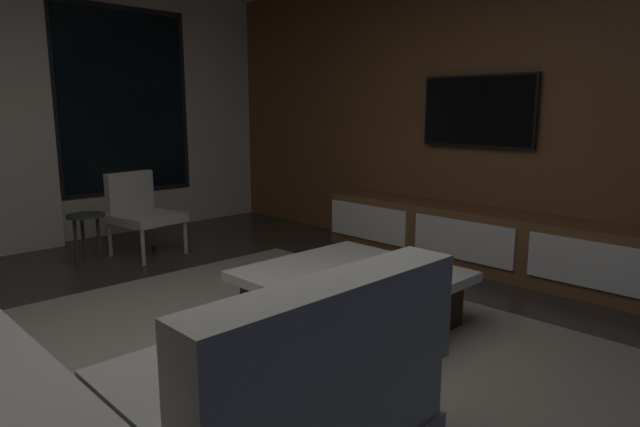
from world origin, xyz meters
The scene contains 10 objects.
floor centered at (0.00, 0.00, 0.00)m, with size 9.20×9.20×0.00m, color #332B26.
media_wall centered at (3.06, 0.00, 1.35)m, with size 0.12×7.80×2.70m.
area_rug centered at (0.35, -0.10, 0.01)m, with size 3.20×3.80×0.01m, color gray.
sectional_couch centered at (-0.95, -0.16, 0.29)m, with size 1.98×2.50×0.82m.
coffee_table centered at (1.04, -0.03, 0.19)m, with size 1.16×1.16×0.36m.
book_stack_on_coffee_table centered at (0.94, -0.18, 0.40)m, with size 0.29×0.17×0.08m.
accent_chair_near_window centered at (0.93, 2.58, 0.43)m, with size 0.63×0.64×0.78m.
side_stool centered at (0.40, 2.56, 0.37)m, with size 0.32×0.32×0.46m.
media_console centered at (2.77, 0.05, 0.25)m, with size 0.46×3.10×0.52m.
mounted_tv centered at (2.95, 0.25, 1.35)m, with size 0.05×1.07×0.62m.
Camera 1 is at (-1.39, -2.23, 1.35)m, focal length 30.48 mm.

